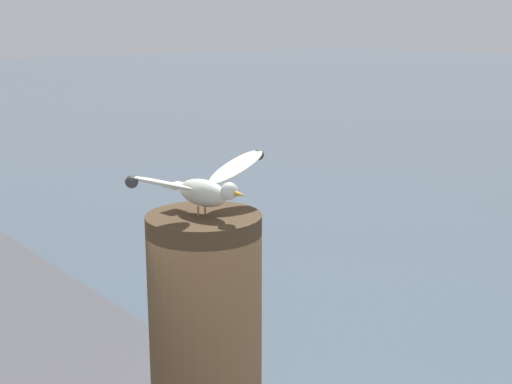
# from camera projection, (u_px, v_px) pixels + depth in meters

# --- Properties ---
(mooring_post) EXTENTS (0.44, 0.44, 1.01)m
(mooring_post) POSITION_uv_depth(u_px,v_px,m) (206.00, 341.00, 2.76)
(mooring_post) COLOR #4C3823
(mooring_post) RESTS_ON harbor_quay
(seagull) EXTENTS (0.39, 0.68, 0.21)m
(seagull) POSITION_uv_depth(u_px,v_px,m) (204.00, 185.00, 2.61)
(seagull) COLOR tan
(seagull) RESTS_ON mooring_post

